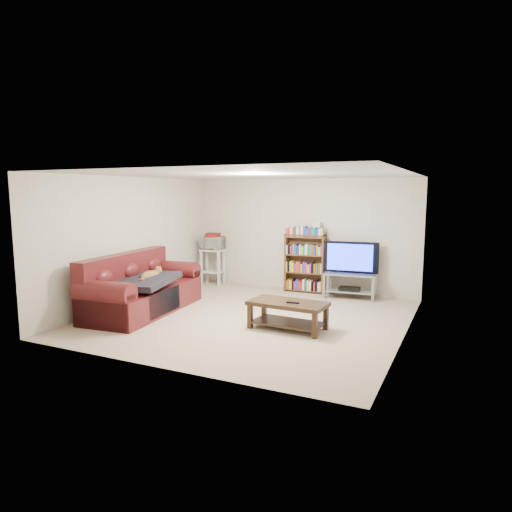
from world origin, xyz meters
The scene contains 19 objects.
floor centered at (0.00, 0.00, 0.00)m, with size 5.00×5.00×0.00m, color #C6B193.
ceiling centered at (0.00, 0.00, 2.40)m, with size 5.00×5.00×0.00m, color white.
wall_back centered at (0.00, 2.50, 1.20)m, with size 5.00×5.00×0.00m, color beige.
wall_front centered at (0.00, -2.50, 1.20)m, with size 5.00×5.00×0.00m, color beige.
wall_left centered at (-2.50, 0.00, 1.20)m, with size 5.00×5.00×0.00m, color beige.
wall_right centered at (2.50, 0.00, 1.20)m, with size 5.00×5.00×0.00m, color beige.
sofa centered at (-1.99, -0.48, 0.35)m, with size 1.28×2.52×1.03m.
blanket centered at (-1.77, -0.62, 0.59)m, with size 0.94×1.21×0.10m, color black.
cat centered at (-1.80, -0.40, 0.65)m, with size 0.26×0.66×0.20m, color brown, non-canonical shape.
coffee_table centered at (0.80, -0.35, 0.30)m, with size 1.23×0.66×0.44m.
remote centered at (0.91, -0.41, 0.45)m, with size 0.20×0.05×0.02m, color black.
tv_stand centered at (1.16, 2.13, 0.34)m, with size 1.05×0.55×0.51m.
television centered at (1.16, 2.13, 0.82)m, with size 1.09×0.14×0.63m, color black.
dvd_player centered at (1.16, 2.13, 0.19)m, with size 0.41×0.28×0.06m, color black.
bookshelf centered at (0.15, 2.30, 0.64)m, with size 0.87×0.32×1.24m.
shelf_clutter centered at (0.25, 2.32, 1.34)m, with size 0.63×0.22×0.28m.
microwave_stand centered at (-2.02, 2.14, 0.53)m, with size 0.55×0.42×0.82m.
microwave centered at (-2.02, 2.14, 0.96)m, with size 0.51×0.34×0.28m, color silver.
game_boxes centered at (-2.02, 2.14, 1.13)m, with size 0.30×0.26×0.05m, color maroon.
Camera 1 is at (3.29, -6.79, 2.12)m, focal length 32.00 mm.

